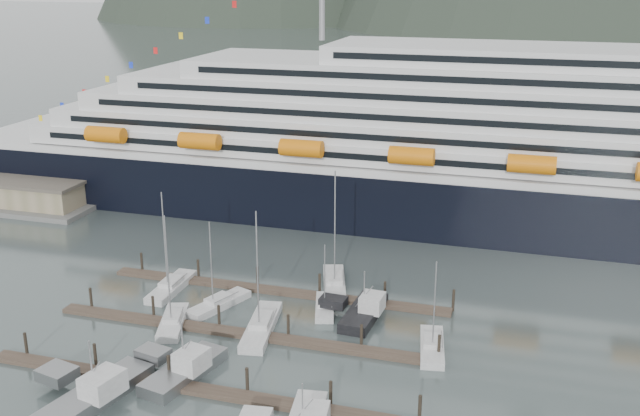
% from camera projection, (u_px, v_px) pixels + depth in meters
% --- Properties ---
extents(ground, '(1600.00, 1600.00, 0.00)m').
position_uv_depth(ground, '(269.00, 352.00, 86.28)').
color(ground, '#4D5B5A').
rests_on(ground, ground).
extents(cruise_ship, '(210.00, 30.40, 50.30)m').
position_uv_depth(cruise_ship, '(552.00, 158.00, 124.43)').
color(cruise_ship, black).
rests_on(cruise_ship, ground).
extents(dock_near, '(48.18, 2.28, 3.20)m').
position_uv_depth(dock_near, '(191.00, 387.00, 78.47)').
color(dock_near, '#3F3228').
rests_on(dock_near, ground).
extents(dock_mid, '(48.18, 2.28, 3.20)m').
position_uv_depth(dock_mid, '(239.00, 332.00, 90.32)').
color(dock_mid, '#3F3228').
rests_on(dock_mid, ground).
extents(dock_far, '(48.18, 2.28, 3.20)m').
position_uv_depth(dock_far, '(276.00, 290.00, 102.17)').
color(dock_far, '#3F3228').
rests_on(dock_far, ground).
extents(sailboat_a, '(5.51, 9.77, 15.20)m').
position_uv_depth(sailboat_a, '(173.00, 323.00, 92.46)').
color(sailboat_a, '#B4B4B4').
rests_on(sailboat_a, ground).
extents(sailboat_b, '(5.88, 10.11, 12.49)m').
position_uv_depth(sailboat_b, '(219.00, 304.00, 97.61)').
color(sailboat_b, '#B4B4B4').
rests_on(sailboat_b, ground).
extents(sailboat_d, '(4.97, 12.87, 16.32)m').
position_uv_depth(sailboat_d, '(261.00, 327.00, 91.30)').
color(sailboat_d, '#B4B4B4').
rests_on(sailboat_d, ground).
extents(sailboat_e, '(3.01, 10.78, 14.91)m').
position_uv_depth(sailboat_e, '(171.00, 287.00, 102.70)').
color(sailboat_e, '#B4B4B4').
rests_on(sailboat_e, ground).
extents(sailboat_f, '(4.38, 8.33, 9.73)m').
position_uv_depth(sailboat_f, '(325.00, 308.00, 96.73)').
color(sailboat_f, '#B4B4B4').
rests_on(sailboat_f, ground).
extents(sailboat_g, '(6.21, 11.96, 17.56)m').
position_uv_depth(sailboat_g, '(334.00, 284.00, 103.74)').
color(sailboat_g, '#B4B4B4').
rests_on(sailboat_g, ground).
extents(sailboat_h, '(4.14, 9.53, 11.92)m').
position_uv_depth(sailboat_h, '(432.00, 347.00, 86.51)').
color(sailboat_h, '#B4B4B4').
rests_on(sailboat_h, ground).
extents(trawler_a, '(10.63, 14.34, 7.63)m').
position_uv_depth(trawler_a, '(93.00, 393.00, 76.22)').
color(trawler_a, gray).
rests_on(trawler_a, ground).
extents(trawler_b, '(9.07, 11.72, 7.29)m').
position_uv_depth(trawler_b, '(183.00, 369.00, 80.86)').
color(trawler_b, gray).
rests_on(trawler_b, ground).
extents(trawler_e, '(8.34, 10.93, 6.98)m').
position_uv_depth(trawler_e, '(363.00, 311.00, 94.57)').
color(trawler_e, black).
rests_on(trawler_e, ground).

